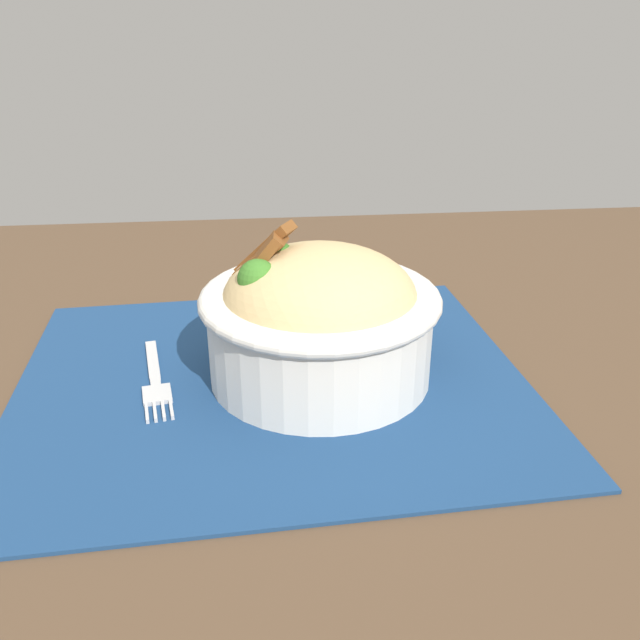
{
  "coord_description": "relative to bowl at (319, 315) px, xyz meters",
  "views": [
    {
      "loc": [
        -0.02,
        0.47,
        1.05
      ],
      "look_at": [
        -0.07,
        -0.01,
        0.83
      ],
      "focal_mm": 37.5,
      "sensor_mm": 36.0,
      "label": 1
    }
  ],
  "objects": [
    {
      "name": "placemat",
      "position": [
        0.04,
        0.0,
        -0.06
      ],
      "size": [
        0.43,
        0.37,
        0.0
      ],
      "primitive_type": "cube",
      "rotation": [
        0.0,
        0.0,
        0.05
      ],
      "color": "navy",
      "rests_on": "table"
    },
    {
      "name": "table",
      "position": [
        0.07,
        0.01,
        -0.12
      ],
      "size": [
        1.38,
        0.97,
        0.77
      ],
      "color": "#4C3826",
      "rests_on": "ground_plane"
    },
    {
      "name": "bowl",
      "position": [
        0.0,
        0.0,
        0.0
      ],
      "size": [
        0.19,
        0.19,
        0.13
      ],
      "color": "silver",
      "rests_on": "placemat"
    },
    {
      "name": "fork",
      "position": [
        0.13,
        0.0,
        -0.05
      ],
      "size": [
        0.04,
        0.13,
        0.0
      ],
      "color": "#B8B8B8",
      "rests_on": "placemat"
    }
  ]
}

